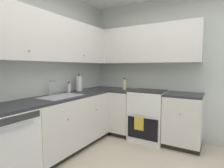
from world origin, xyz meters
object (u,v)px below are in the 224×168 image
object	(u,v)px
soap_bottle	(69,88)
paper_towel_roll	(79,84)
oven_range	(149,115)
oil_bottle	(124,84)
dishwasher	(2,148)

from	to	relation	value
soap_bottle	paper_towel_roll	distance (m)	0.25
oven_range	oil_bottle	world-z (taller)	oil_bottle
dishwasher	oven_range	bearing A→B (deg)	-24.79
dishwasher	oil_bottle	world-z (taller)	oil_bottle
oven_range	oil_bottle	size ratio (longest dim) A/B	4.59
dishwasher	oven_range	world-z (taller)	oven_range
dishwasher	oven_range	distance (m)	2.35
paper_towel_roll	oven_range	bearing A→B (deg)	-61.17
soap_bottle	paper_towel_roll	bearing A→B (deg)	-4.65
soap_bottle	oil_bottle	xyz separation A→B (m)	(0.86, -0.66, 0.02)
soap_bottle	oil_bottle	size ratio (longest dim) A/B	0.83
paper_towel_roll	dishwasher	bearing A→B (deg)	-173.91
dishwasher	soap_bottle	size ratio (longest dim) A/B	4.59
soap_bottle	paper_towel_roll	xyz separation A→B (m)	(0.25, -0.02, 0.06)
dishwasher	paper_towel_roll	xyz separation A→B (m)	(1.50, 0.16, 0.61)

